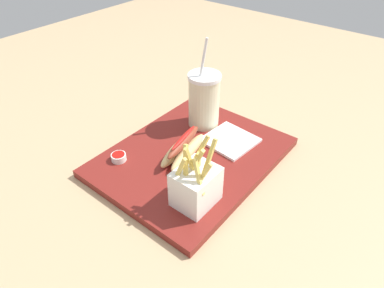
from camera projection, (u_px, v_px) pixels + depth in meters
The scene contains 7 objects.
ground_plane at pixel (192, 163), 0.87m from camera, with size 2.40×2.40×0.02m, color tan.
food_tray at pixel (192, 157), 0.86m from camera, with size 0.45×0.35×0.02m, color maroon.
soda_cup at pixel (204, 100), 0.91m from camera, with size 0.09×0.09×0.25m.
fries_basket at pixel (196, 186), 0.70m from camera, with size 0.09×0.08×0.16m.
hot_dog_1 at pixel (184, 148), 0.83m from camera, with size 0.17×0.09×0.06m.
ketchup_cup_1 at pixel (119, 157), 0.83m from camera, with size 0.04×0.04×0.02m.
napkin_stack at pixel (230, 140), 0.89m from camera, with size 0.12×0.12×0.01m, color white.
Camera 1 is at (0.52, 0.42, 0.55)m, focal length 32.14 mm.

